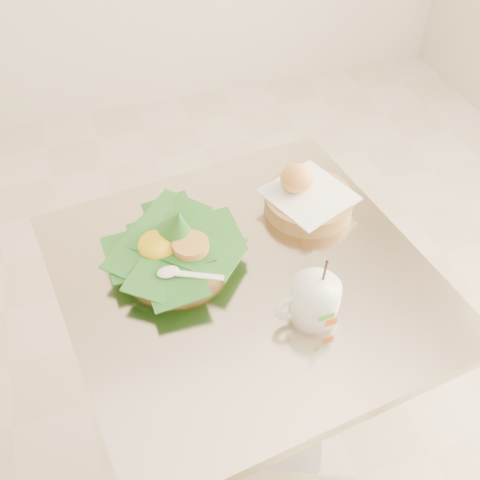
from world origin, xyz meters
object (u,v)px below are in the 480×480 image
object	(u,v)px
rice_basket	(174,245)
coffee_mug	(313,300)
bread_basket	(307,197)
cafe_table	(245,341)

from	to	relation	value
rice_basket	coffee_mug	xyz separation A→B (m)	(0.21, -0.22, 0.01)
bread_basket	rice_basket	bearing A→B (deg)	-169.55
rice_basket	coffee_mug	size ratio (longest dim) A/B	1.71
cafe_table	rice_basket	distance (m)	0.30
cafe_table	coffee_mug	xyz separation A→B (m)	(0.09, -0.13, 0.26)
bread_basket	coffee_mug	size ratio (longest dim) A/B	1.35
cafe_table	bread_basket	bearing A→B (deg)	38.21
rice_basket	bread_basket	xyz separation A→B (m)	(0.31, 0.06, -0.01)
rice_basket	bread_basket	size ratio (longest dim) A/B	1.27
bread_basket	cafe_table	bearing A→B (deg)	-141.79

